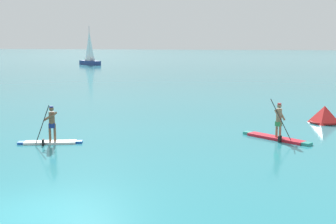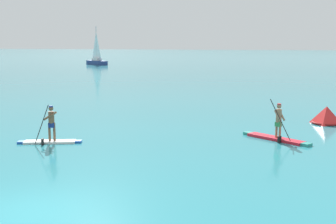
% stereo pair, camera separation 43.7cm
% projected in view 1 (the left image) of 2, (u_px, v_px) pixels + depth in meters
% --- Properties ---
extents(ground, '(440.00, 440.00, 0.00)m').
position_uv_depth(ground, '(34.00, 215.00, 11.72)').
color(ground, teal).
extents(paddleboarder_mid_center, '(2.85, 1.16, 1.85)m').
position_uv_depth(paddleboarder_mid_center, '(50.00, 134.00, 19.84)').
color(paddleboarder_mid_center, white).
rests_on(paddleboarder_mid_center, ground).
extents(paddleboarder_far_right, '(3.13, 2.41, 1.97)m').
position_uv_depth(paddleboarder_far_right, '(277.00, 132.00, 20.64)').
color(paddleboarder_far_right, red).
rests_on(paddleboarder_far_right, ground).
extents(race_marker_buoy, '(1.65, 1.65, 0.98)m').
position_uv_depth(race_marker_buoy, '(324.00, 116.00, 24.75)').
color(race_marker_buoy, red).
rests_on(race_marker_buoy, ground).
extents(sailboat_left_horizon, '(5.25, 4.62, 7.35)m').
position_uv_depth(sailboat_left_horizon, '(90.00, 60.00, 84.74)').
color(sailboat_left_horizon, navy).
rests_on(sailboat_left_horizon, ground).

